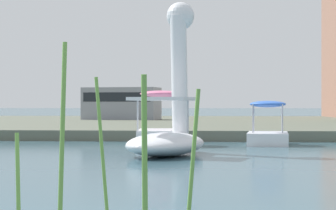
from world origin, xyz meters
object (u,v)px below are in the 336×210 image
swan_boat (169,118)px  pedal_boat_pink (161,129)px  pedal_boat_blue (268,131)px  parked_van (122,102)px

swan_boat → pedal_boat_pink: size_ratio=1.59×
pedal_boat_blue → parked_van: size_ratio=0.45×
pedal_boat_blue → parked_van: bearing=112.1°
swan_boat → parked_van: 21.93m
swan_boat → pedal_boat_blue: (2.68, 4.05, -0.47)m
pedal_boat_pink → pedal_boat_blue: size_ratio=1.16×
pedal_boat_pink → parked_van: bearing=102.2°
swan_boat → pedal_boat_pink: swan_boat is taller
swan_boat → parked_van: swan_boat is taller
pedal_boat_pink → swan_boat: bearing=-81.9°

